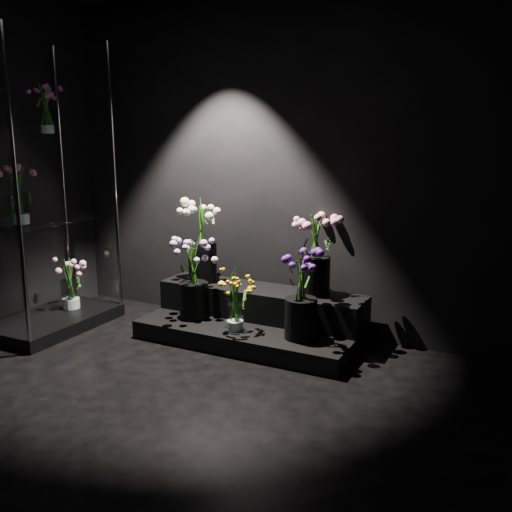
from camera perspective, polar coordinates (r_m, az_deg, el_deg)
The scene contains 12 objects.
floor at distance 3.50m, azimuth -13.15°, elevation -16.38°, with size 4.00×4.00×0.00m, color black.
wall_back at distance 4.77m, azimuth 1.77°, elevation 9.26°, with size 4.00×4.00×0.00m, color black.
display_riser at distance 4.69m, azimuth -0.10°, elevation -6.24°, with size 1.76×0.78×0.39m.
display_case at distance 5.02m, azimuth -20.53°, elevation 6.32°, with size 0.65×1.09×2.39m.
bouquet_orange_bells at distance 4.40m, azimuth -2.12°, elevation -4.34°, with size 0.31×0.31×0.48m.
bouquet_lilac at distance 4.68m, azimuth -6.30°, elevation -1.86°, with size 0.39×0.39×0.65m.
bouquet_purple at distance 4.21m, azimuth 4.55°, elevation -3.53°, with size 0.38×0.38×0.67m.
bouquet_cream_roses at distance 4.86m, azimuth -5.42°, elevation 2.19°, with size 0.38×0.38×0.71m.
bouquet_pink_roses at distance 4.48m, azimuth 5.95°, elevation 0.90°, with size 0.49×0.49×0.66m.
bouquet_case_pink at distance 4.92m, azimuth -22.66°, elevation 5.79°, with size 0.39×0.39×0.46m.
bouquet_case_magenta at distance 5.08m, azimuth -20.26°, elevation 13.72°, with size 0.25×0.25×0.40m.
bouquet_case_base_pink at distance 5.31m, azimuth -18.12°, elevation -2.56°, with size 0.35×0.35×0.45m.
Camera 1 is at (2.03, -2.30, 1.67)m, focal length 40.00 mm.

